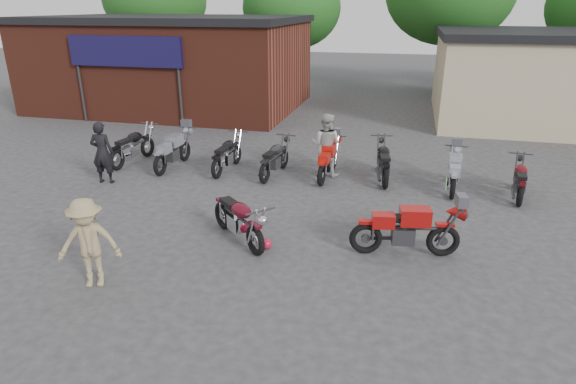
% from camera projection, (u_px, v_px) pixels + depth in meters
% --- Properties ---
extents(ground, '(90.00, 90.00, 0.00)m').
position_uv_depth(ground, '(273.00, 262.00, 9.53)').
color(ground, '#353538').
extents(brick_building, '(12.00, 8.00, 4.00)m').
position_uv_depth(brick_building, '(173.00, 65.00, 23.49)').
color(brick_building, maroon).
rests_on(brick_building, ground).
extents(stucco_building, '(10.00, 8.00, 3.50)m').
position_uv_depth(stucco_building, '(560.00, 80.00, 20.51)').
color(stucco_building, tan).
rests_on(stucco_building, ground).
extents(tree_0, '(6.56, 6.56, 8.20)m').
position_uv_depth(tree_0, '(157.00, 16.00, 31.09)').
color(tree_0, '#155019').
rests_on(tree_0, ground).
extents(tree_1, '(5.92, 5.92, 7.40)m').
position_uv_depth(tree_1, '(292.00, 23.00, 29.19)').
color(tree_1, '#155019').
rests_on(tree_1, ground).
extents(tree_2, '(7.04, 7.04, 8.80)m').
position_uv_depth(tree_2, '(448.00, 12.00, 26.90)').
color(tree_2, '#155019').
rests_on(tree_2, ground).
extents(vintage_motorcycle, '(1.96, 1.87, 1.18)m').
position_uv_depth(vintage_motorcycle, '(239.00, 216.00, 10.13)').
color(vintage_motorcycle, '#560A18').
rests_on(vintage_motorcycle, ground).
extents(sportbike, '(2.21, 1.06, 1.23)m').
position_uv_depth(sportbike, '(408.00, 227.00, 9.59)').
color(sportbike, '#AB0F0E').
rests_on(sportbike, ground).
extents(helmet, '(0.28, 0.28, 0.22)m').
position_uv_depth(helmet, '(266.00, 244.00, 10.01)').
color(helmet, '#BA1332').
rests_on(helmet, ground).
extents(person_dark, '(0.70, 0.51, 1.77)m').
position_uv_depth(person_dark, '(102.00, 153.00, 13.48)').
color(person_dark, black).
rests_on(person_dark, ground).
extents(person_light, '(1.00, 0.83, 1.85)m').
position_uv_depth(person_light, '(326.00, 145.00, 14.09)').
color(person_light, '#B0B0AC').
rests_on(person_light, ground).
extents(person_tan, '(1.24, 0.98, 1.68)m').
position_uv_depth(person_tan, '(89.00, 243.00, 8.46)').
color(person_tan, tan).
rests_on(person_tan, ground).
extents(row_bike_0, '(0.95, 2.18, 1.22)m').
position_uv_depth(row_bike_0, '(133.00, 144.00, 15.29)').
color(row_bike_0, black).
rests_on(row_bike_0, ground).
extents(row_bike_1, '(0.78, 2.12, 1.21)m').
position_uv_depth(row_bike_1, '(173.00, 149.00, 14.84)').
color(row_bike_1, gray).
rests_on(row_bike_1, ground).
extents(row_bike_2, '(0.77, 2.03, 1.16)m').
position_uv_depth(row_bike_2, '(227.00, 152.00, 14.57)').
color(row_bike_2, black).
rests_on(row_bike_2, ground).
extents(row_bike_3, '(0.90, 2.05, 1.15)m').
position_uv_depth(row_bike_3, '(275.00, 157.00, 14.17)').
color(row_bike_3, black).
rests_on(row_bike_3, ground).
extents(row_bike_4, '(0.79, 2.05, 1.17)m').
position_uv_depth(row_bike_4, '(328.00, 158.00, 14.01)').
color(row_bike_4, red).
rests_on(row_bike_4, ground).
extents(row_bike_5, '(1.00, 2.16, 1.21)m').
position_uv_depth(row_bike_5, '(383.00, 159.00, 13.83)').
color(row_bike_5, black).
rests_on(row_bike_5, ground).
extents(row_bike_6, '(0.78, 1.99, 1.13)m').
position_uv_depth(row_bike_6, '(454.00, 170.00, 13.07)').
color(row_bike_6, '#979AA4').
rests_on(row_bike_6, ground).
extents(row_bike_7, '(0.85, 1.93, 1.08)m').
position_uv_depth(row_bike_7, '(520.00, 178.00, 12.56)').
color(row_bike_7, '#590B12').
rests_on(row_bike_7, ground).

